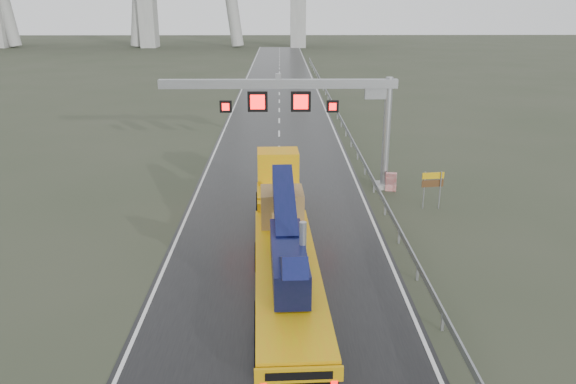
{
  "coord_description": "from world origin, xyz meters",
  "views": [
    {
      "loc": [
        0.11,
        -17.05,
        11.59
      ],
      "look_at": [
        0.46,
        7.7,
        3.2
      ],
      "focal_mm": 35.0,
      "sensor_mm": 36.0,
      "label": 1
    }
  ],
  "objects_px": {
    "exit_sign_pair": "(433,183)",
    "heavy_haul_truck": "(283,222)",
    "sign_gantry": "(312,103)",
    "striped_barrier": "(391,182)"
  },
  "relations": [
    {
      "from": "striped_barrier",
      "to": "sign_gantry",
      "type": "bearing_deg",
      "value": -175.7
    },
    {
      "from": "sign_gantry",
      "to": "exit_sign_pair",
      "type": "height_order",
      "value": "sign_gantry"
    },
    {
      "from": "sign_gantry",
      "to": "striped_barrier",
      "type": "bearing_deg",
      "value": -6.79
    },
    {
      "from": "sign_gantry",
      "to": "exit_sign_pair",
      "type": "bearing_deg",
      "value": -30.05
    },
    {
      "from": "heavy_haul_truck",
      "to": "striped_barrier",
      "type": "height_order",
      "value": "heavy_haul_truck"
    },
    {
      "from": "sign_gantry",
      "to": "striped_barrier",
      "type": "height_order",
      "value": "sign_gantry"
    },
    {
      "from": "exit_sign_pair",
      "to": "striped_barrier",
      "type": "bearing_deg",
      "value": 109.04
    },
    {
      "from": "heavy_haul_truck",
      "to": "striped_barrier",
      "type": "distance_m",
      "value": 11.88
    },
    {
      "from": "exit_sign_pair",
      "to": "heavy_haul_truck",
      "type": "bearing_deg",
      "value": -153.31
    },
    {
      "from": "exit_sign_pair",
      "to": "striped_barrier",
      "type": "distance_m",
      "value": 3.93
    }
  ]
}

